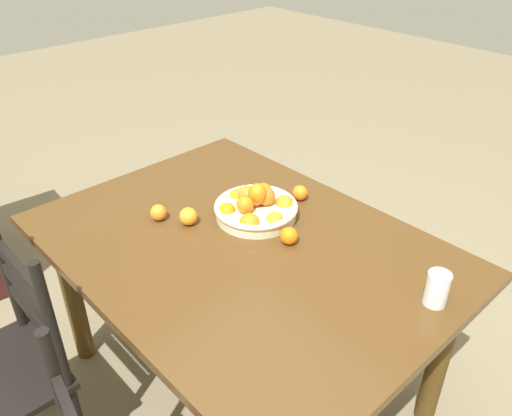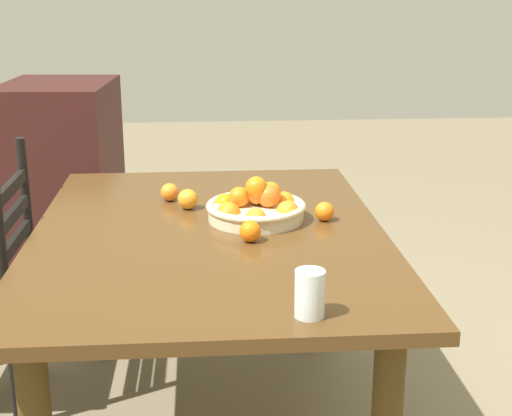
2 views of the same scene
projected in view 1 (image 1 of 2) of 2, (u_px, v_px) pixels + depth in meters
ground_plane at (244, 382)px, 2.27m from camera, size 12.00×12.00×0.00m
dining_table at (242, 265)px, 1.92m from camera, size 1.50×1.10×0.76m
chair_by_cabinet at (4, 371)px, 1.74m from camera, size 0.44×0.44×0.96m
fruit_bowl at (256, 206)px, 2.00m from camera, size 0.33×0.33×0.15m
orange_loose_0 at (188, 216)px, 1.95m from camera, size 0.07×0.07×0.07m
orange_loose_1 at (158, 213)px, 1.98m from camera, size 0.06×0.06×0.06m
orange_loose_2 at (300, 193)px, 2.11m from camera, size 0.06×0.06×0.06m
orange_loose_3 at (289, 236)px, 1.85m from camera, size 0.07×0.07×0.07m
drinking_glass at (437, 289)px, 1.57m from camera, size 0.07×0.07×0.11m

